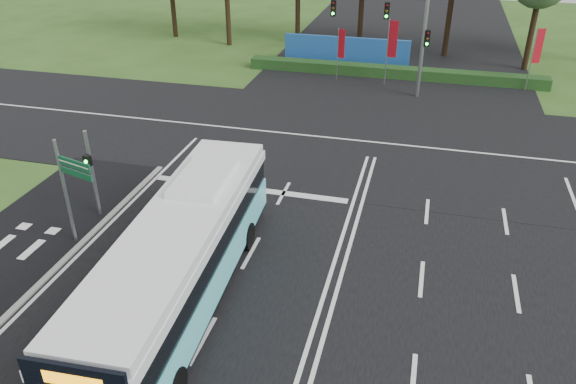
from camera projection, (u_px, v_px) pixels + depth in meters
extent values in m
plane|color=#2F511B|center=(333.00, 266.00, 21.40)|extent=(120.00, 120.00, 0.00)
cube|color=black|center=(333.00, 266.00, 21.39)|extent=(20.00, 120.00, 0.04)
cube|color=black|center=(372.00, 142.00, 31.55)|extent=(120.00, 14.00, 0.05)
cube|color=gray|center=(54.00, 271.00, 21.04)|extent=(0.25, 18.00, 0.12)
cube|color=#64DEE9|center=(183.00, 276.00, 19.01)|extent=(3.35, 12.99, 1.18)
cube|color=black|center=(185.00, 288.00, 19.27)|extent=(3.32, 12.93, 0.32)
cube|color=black|center=(180.00, 250.00, 18.49)|extent=(3.24, 12.79, 1.02)
cube|color=white|center=(179.00, 233.00, 18.18)|extent=(3.35, 12.99, 0.38)
cube|color=white|center=(177.00, 223.00, 18.00)|extent=(3.27, 12.47, 0.38)
cube|color=white|center=(204.00, 177.00, 20.15)|extent=(1.88, 3.30, 0.27)
cube|color=orange|center=(73.00, 380.00, 12.60)|extent=(1.50, 0.14, 0.38)
cylinder|color=black|center=(188.00, 229.00, 22.64)|extent=(0.36, 1.13, 1.12)
cylinder|color=black|center=(248.00, 236.00, 22.20)|extent=(0.36, 1.13, 1.12)
cylinder|color=black|center=(92.00, 373.00, 16.02)|extent=(0.36, 1.13, 1.12)
cylinder|color=gray|center=(93.00, 174.00, 23.76)|extent=(0.16, 0.16, 3.98)
cube|color=black|center=(87.00, 161.00, 23.25)|extent=(0.36, 0.28, 0.46)
sphere|color=#19F233|center=(86.00, 162.00, 23.17)|extent=(0.16, 0.16, 0.16)
cylinder|color=gray|center=(66.00, 193.00, 21.79)|extent=(0.14, 0.14, 4.51)
cube|color=#0D4C2B|center=(74.00, 164.00, 20.70)|extent=(1.64, 0.53, 0.34)
cube|color=#0D4C2B|center=(76.00, 174.00, 20.90)|extent=(1.64, 0.53, 0.25)
cube|color=white|center=(73.00, 164.00, 20.67)|extent=(1.52, 0.45, 0.05)
cylinder|color=gray|center=(338.00, 54.00, 40.68)|extent=(0.06, 0.06, 3.83)
cube|color=#A10D19|center=(342.00, 44.00, 40.15)|extent=(0.50, 0.20, 2.04)
cylinder|color=gray|center=(387.00, 53.00, 39.36)|extent=(0.07, 0.07, 4.72)
cube|color=#A10D19|center=(393.00, 39.00, 38.74)|extent=(0.62, 0.17, 2.52)
cylinder|color=gray|center=(531.00, 60.00, 38.43)|extent=(0.07, 0.07, 4.39)
cube|color=#A10D19|center=(539.00, 46.00, 38.03)|extent=(0.55, 0.28, 2.34)
cylinder|color=gray|center=(423.00, 46.00, 36.64)|extent=(0.24, 0.24, 7.00)
cube|color=black|center=(387.00, 11.00, 36.17)|extent=(0.32, 0.28, 1.05)
cube|color=black|center=(334.00, 8.00, 36.94)|extent=(0.32, 0.28, 1.05)
cube|color=black|center=(427.00, 38.00, 36.34)|extent=(0.32, 0.28, 1.05)
cube|color=#153A15|center=(393.00, 72.00, 41.96)|extent=(22.00, 1.20, 0.80)
cube|color=#1D529E|center=(346.00, 51.00, 44.62)|extent=(10.00, 0.30, 2.20)
cylinder|color=black|center=(362.00, 4.00, 48.14)|extent=(0.44, 0.44, 7.47)
cylinder|color=black|center=(451.00, 2.00, 45.33)|extent=(0.44, 0.44, 8.71)
cylinder|color=black|center=(535.00, 17.00, 41.97)|extent=(0.44, 0.44, 8.03)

